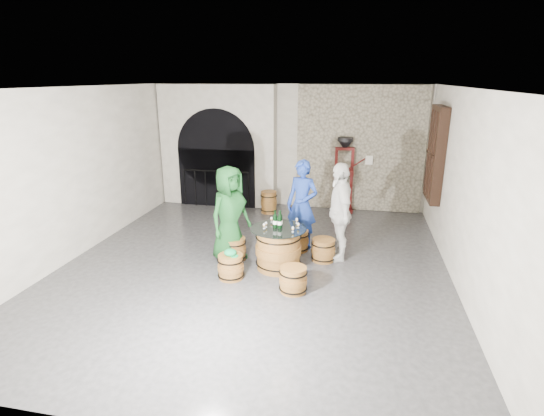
% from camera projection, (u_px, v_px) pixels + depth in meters
% --- Properties ---
extents(ground, '(8.00, 8.00, 0.00)m').
position_uv_depth(ground, '(255.00, 265.00, 7.93)').
color(ground, '#2F2F31').
rests_on(ground, ground).
extents(wall_back, '(8.00, 0.00, 8.00)m').
position_uv_depth(wall_back, '(290.00, 147.00, 11.19)').
color(wall_back, beige).
rests_on(wall_back, ground).
extents(wall_front, '(8.00, 0.00, 8.00)m').
position_uv_depth(wall_front, '(143.00, 288.00, 3.71)').
color(wall_front, beige).
rests_on(wall_front, ground).
extents(wall_left, '(0.00, 8.00, 8.00)m').
position_uv_depth(wall_left, '(77.00, 173.00, 8.13)').
color(wall_left, beige).
rests_on(wall_left, ground).
extents(wall_right, '(0.00, 8.00, 8.00)m').
position_uv_depth(wall_right, '(466.00, 192.00, 6.78)').
color(wall_right, beige).
rests_on(wall_right, ground).
extents(ceiling, '(8.00, 8.00, 0.00)m').
position_uv_depth(ceiling, '(252.00, 87.00, 6.98)').
color(ceiling, beige).
rests_on(ceiling, wall_back).
extents(stone_facing_panel, '(3.20, 0.12, 3.18)m').
position_uv_depth(stone_facing_panel, '(360.00, 149.00, 10.79)').
color(stone_facing_panel, '#9C947D').
rests_on(stone_facing_panel, ground).
extents(arched_opening, '(3.10, 0.60, 3.19)m').
position_uv_depth(arched_opening, '(219.00, 147.00, 11.32)').
color(arched_opening, beige).
rests_on(arched_opening, ground).
extents(shuttered_window, '(0.23, 1.10, 2.00)m').
position_uv_depth(shuttered_window, '(435.00, 154.00, 8.99)').
color(shuttered_window, black).
rests_on(shuttered_window, wall_right).
extents(barrel_table, '(1.01, 1.01, 0.78)m').
position_uv_depth(barrel_table, '(278.00, 248.00, 7.70)').
color(barrel_table, '#915C2A').
rests_on(barrel_table, ground).
extents(barrel_stool_left, '(0.47, 0.47, 0.43)m').
position_uv_depth(barrel_stool_left, '(234.00, 249.00, 8.12)').
color(barrel_stool_left, '#915C2A').
rests_on(barrel_stool_left, ground).
extents(barrel_stool_far, '(0.47, 0.47, 0.43)m').
position_uv_depth(barrel_stool_far, '(297.00, 240.00, 8.55)').
color(barrel_stool_far, '#915C2A').
rests_on(barrel_stool_far, ground).
extents(barrel_stool_right, '(0.47, 0.47, 0.43)m').
position_uv_depth(barrel_stool_right, '(323.00, 250.00, 8.07)').
color(barrel_stool_right, '#915C2A').
rests_on(barrel_stool_right, ground).
extents(barrel_stool_near_right, '(0.47, 0.47, 0.43)m').
position_uv_depth(barrel_stool_near_right, '(293.00, 280.00, 6.89)').
color(barrel_stool_near_right, '#915C2A').
rests_on(barrel_stool_near_right, ground).
extents(barrel_stool_near_left, '(0.47, 0.47, 0.43)m').
position_uv_depth(barrel_stool_near_left, '(231.00, 267.00, 7.36)').
color(barrel_stool_near_left, '#915C2A').
rests_on(barrel_stool_near_left, ground).
extents(green_cap, '(0.26, 0.22, 0.12)m').
position_uv_depth(green_cap, '(230.00, 253.00, 7.28)').
color(green_cap, '#0C8543').
rests_on(green_cap, barrel_stool_near_left).
extents(person_green, '(0.94, 1.06, 1.82)m').
position_uv_depth(person_green, '(230.00, 214.00, 7.95)').
color(person_green, '#13441A').
rests_on(person_green, ground).
extents(person_blue, '(0.77, 0.62, 1.81)m').
position_uv_depth(person_blue, '(302.00, 205.00, 8.53)').
color(person_blue, navy).
rests_on(person_blue, ground).
extents(person_white, '(0.72, 1.18, 1.88)m').
position_uv_depth(person_white, '(339.00, 212.00, 7.96)').
color(person_white, silver).
rests_on(person_white, ground).
extents(wine_bottle_left, '(0.08, 0.08, 0.32)m').
position_uv_depth(wine_bottle_left, '(275.00, 221.00, 7.57)').
color(wine_bottle_left, black).
rests_on(wine_bottle_left, barrel_table).
extents(wine_bottle_center, '(0.08, 0.08, 0.32)m').
position_uv_depth(wine_bottle_center, '(280.00, 221.00, 7.53)').
color(wine_bottle_center, black).
rests_on(wine_bottle_center, barrel_table).
extents(wine_bottle_right, '(0.08, 0.08, 0.32)m').
position_uv_depth(wine_bottle_right, '(280.00, 220.00, 7.59)').
color(wine_bottle_right, black).
rests_on(wine_bottle_right, barrel_table).
extents(tasting_glass_a, '(0.05, 0.05, 0.10)m').
position_uv_depth(tasting_glass_a, '(264.00, 226.00, 7.54)').
color(tasting_glass_a, '#C28425').
rests_on(tasting_glass_a, barrel_table).
extents(tasting_glass_b, '(0.05, 0.05, 0.10)m').
position_uv_depth(tasting_glass_b, '(298.00, 226.00, 7.56)').
color(tasting_glass_b, '#C28425').
rests_on(tasting_glass_b, barrel_table).
extents(tasting_glass_c, '(0.05, 0.05, 0.10)m').
position_uv_depth(tasting_glass_c, '(272.00, 220.00, 7.87)').
color(tasting_glass_c, '#C28425').
rests_on(tasting_glass_c, barrel_table).
extents(tasting_glass_d, '(0.05, 0.05, 0.10)m').
position_uv_depth(tasting_glass_d, '(297.00, 221.00, 7.81)').
color(tasting_glass_d, '#C28425').
rests_on(tasting_glass_d, barrel_table).
extents(tasting_glass_e, '(0.05, 0.05, 0.10)m').
position_uv_depth(tasting_glass_e, '(293.00, 229.00, 7.38)').
color(tasting_glass_e, '#C28425').
rests_on(tasting_glass_e, barrel_table).
extents(tasting_glass_f, '(0.05, 0.05, 0.10)m').
position_uv_depth(tasting_glass_f, '(266.00, 225.00, 7.61)').
color(tasting_glass_f, '#C28425').
rests_on(tasting_glass_f, barrel_table).
extents(side_barrel, '(0.43, 0.43, 0.57)m').
position_uv_depth(side_barrel, '(269.00, 202.00, 10.90)').
color(side_barrel, '#915C2A').
rests_on(side_barrel, ground).
extents(corking_press, '(0.81, 0.47, 1.92)m').
position_uv_depth(corking_press, '(344.00, 169.00, 10.78)').
color(corking_press, '#4C100C').
rests_on(corking_press, ground).
extents(control_box, '(0.18, 0.10, 0.22)m').
position_uv_depth(control_box, '(369.00, 160.00, 10.74)').
color(control_box, silver).
rests_on(control_box, wall_back).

